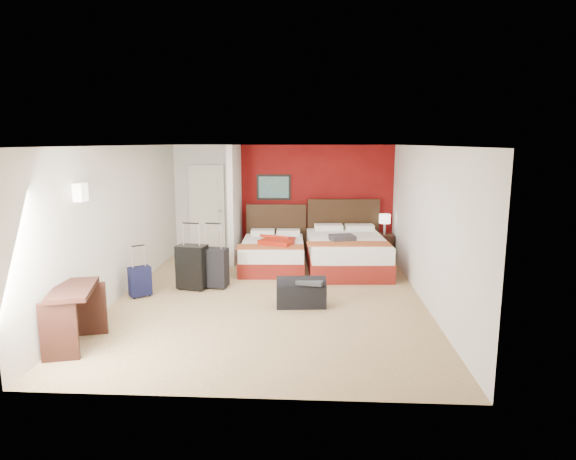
# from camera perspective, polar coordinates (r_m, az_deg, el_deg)

# --- Properties ---
(ground) EXTENTS (6.50, 6.50, 0.00)m
(ground) POSITION_cam_1_polar(r_m,az_deg,el_deg) (8.16, -2.12, -7.92)
(ground) COLOR tan
(ground) RESTS_ON ground
(room_walls) EXTENTS (5.02, 6.52, 2.50)m
(room_walls) POSITION_cam_1_polar(r_m,az_deg,el_deg) (9.47, -9.87, 2.30)
(room_walls) COLOR silver
(room_walls) RESTS_ON ground
(red_accent_panel) EXTENTS (3.50, 0.04, 2.50)m
(red_accent_panel) POSITION_cam_1_polar(r_m,az_deg,el_deg) (11.03, 3.27, 3.51)
(red_accent_panel) COLOR maroon
(red_accent_panel) RESTS_ON ground
(partition_wall) EXTENTS (0.12, 1.20, 2.50)m
(partition_wall) POSITION_cam_1_polar(r_m,az_deg,el_deg) (10.55, -6.29, 3.16)
(partition_wall) COLOR silver
(partition_wall) RESTS_ON ground
(entry_door) EXTENTS (0.82, 0.06, 2.05)m
(entry_door) POSITION_cam_1_polar(r_m,az_deg,el_deg) (11.30, -9.54, 2.40)
(entry_door) COLOR silver
(entry_door) RESTS_ON ground
(bed_left) EXTENTS (1.35, 1.87, 0.55)m
(bed_left) POSITION_cam_1_polar(r_m,az_deg,el_deg) (9.96, -1.81, -2.93)
(bed_left) COLOR white
(bed_left) RESTS_ON ground
(bed_right) EXTENTS (1.67, 2.29, 0.66)m
(bed_right) POSITION_cam_1_polar(r_m,az_deg,el_deg) (9.87, 6.87, -2.78)
(bed_right) COLOR white
(bed_right) RESTS_ON ground
(red_suitcase_open) EXTENTS (0.89, 1.03, 0.11)m
(red_suitcase_open) POSITION_cam_1_polar(r_m,az_deg,el_deg) (9.78, -1.29, -1.21)
(red_suitcase_open) COLOR #AB1F0E
(red_suitcase_open) RESTS_ON bed_left
(jacket_bundle) EXTENTS (0.54, 0.48, 0.11)m
(jacket_bundle) POSITION_cam_1_polar(r_m,az_deg,el_deg) (9.49, 6.43, -0.93)
(jacket_bundle) COLOR #3A393E
(jacket_bundle) RESTS_ON bed_right
(nightstand) EXTENTS (0.42, 0.42, 0.56)m
(nightstand) POSITION_cam_1_polar(r_m,az_deg,el_deg) (10.88, 11.24, -1.94)
(nightstand) COLOR black
(nightstand) RESTS_ON ground
(table_lamp) EXTENTS (0.25, 0.25, 0.44)m
(table_lamp) POSITION_cam_1_polar(r_m,az_deg,el_deg) (10.78, 11.34, 0.67)
(table_lamp) COLOR silver
(table_lamp) RESTS_ON nightstand
(suitcase_black) EXTENTS (0.56, 0.41, 0.76)m
(suitcase_black) POSITION_cam_1_polar(r_m,az_deg,el_deg) (8.65, -11.23, -4.45)
(suitcase_black) COLOR black
(suitcase_black) RESTS_ON ground
(suitcase_charcoal) EXTENTS (0.50, 0.35, 0.68)m
(suitcase_charcoal) POSITION_cam_1_polar(r_m,az_deg,el_deg) (8.68, -8.69, -4.57)
(suitcase_charcoal) COLOR black
(suitcase_charcoal) RESTS_ON ground
(suitcase_navy) EXTENTS (0.40, 0.38, 0.48)m
(suitcase_navy) POSITION_cam_1_polar(r_m,az_deg,el_deg) (8.48, -17.08, -5.98)
(suitcase_navy) COLOR #111333
(suitcase_navy) RESTS_ON ground
(duffel_bag) EXTENTS (0.81, 0.48, 0.39)m
(duffel_bag) POSITION_cam_1_polar(r_m,az_deg,el_deg) (7.69, 1.54, -7.53)
(duffel_bag) COLOR black
(duffel_bag) RESTS_ON ground
(jacket_draped) EXTENTS (0.47, 0.42, 0.05)m
(jacket_draped) POSITION_cam_1_polar(r_m,az_deg,el_deg) (7.58, 2.68, -6.06)
(jacket_draped) COLOR #3B3C40
(jacket_draped) RESTS_ON duffel_bag
(desk) EXTENTS (0.70, 1.03, 0.78)m
(desk) POSITION_cam_1_polar(r_m,az_deg,el_deg) (6.70, -23.83, -9.42)
(desk) COLOR black
(desk) RESTS_ON ground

